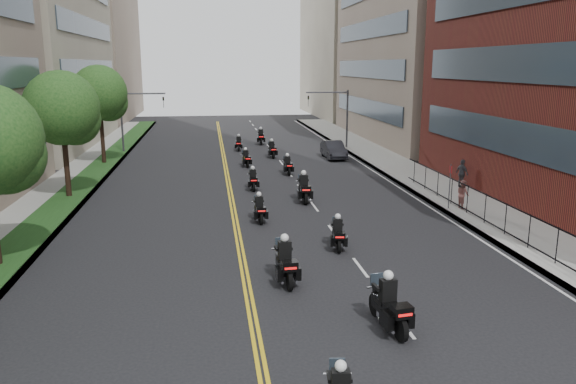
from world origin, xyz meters
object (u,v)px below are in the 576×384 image
at_px(motorcycle_3, 338,235).
at_px(motorcycle_9, 272,150).
at_px(motorcycle_8, 246,159).
at_px(pedestrian_b, 463,194).
at_px(motorcycle_4, 259,210).
at_px(motorcycle_6, 253,180).
at_px(motorcycle_5, 304,189).
at_px(motorcycle_7, 288,166).
at_px(parked_sedan, 334,150).
at_px(pedestrian_c, 462,174).
at_px(motorcycle_11, 261,137).
at_px(motorcycle_2, 285,264).
at_px(motorcycle_10, 239,144).
at_px(motorcycle_1, 389,307).

bearing_deg(motorcycle_3, motorcycle_9, 97.69).
height_order(motorcycle_8, pedestrian_b, pedestrian_b).
distance_m(motorcycle_4, motorcycle_6, 7.65).
bearing_deg(motorcycle_5, motorcycle_3, -87.66).
distance_m(motorcycle_7, motorcycle_8, 4.61).
distance_m(parked_sedan, pedestrian_c, 14.57).
height_order(motorcycle_11, pedestrian_c, pedestrian_c).
xyz_separation_m(motorcycle_8, motorcycle_9, (2.55, 4.15, 0.05)).
xyz_separation_m(motorcycle_2, motorcycle_7, (3.02, 21.00, -0.11)).
xyz_separation_m(motorcycle_9, motorcycle_11, (-0.17, 8.55, 0.04)).
relative_size(motorcycle_3, motorcycle_7, 0.99).
bearing_deg(motorcycle_5, motorcycle_7, 90.58).
xyz_separation_m(motorcycle_4, motorcycle_10, (0.28, 24.90, -0.00)).
relative_size(parked_sedan, pedestrian_c, 2.44).
bearing_deg(motorcycle_8, motorcycle_10, 83.79).
height_order(motorcycle_2, motorcycle_8, motorcycle_2).
distance_m(motorcycle_5, motorcycle_6, 4.62).
bearing_deg(motorcycle_2, motorcycle_7, 78.74).
bearing_deg(pedestrian_b, motorcycle_10, 19.91).
bearing_deg(motorcycle_9, motorcycle_3, -92.94).
bearing_deg(pedestrian_b, motorcycle_1, 142.58).
xyz_separation_m(pedestrian_b, pedestrian_c, (2.30, 5.11, 0.13)).
bearing_deg(motorcycle_9, motorcycle_1, -93.34).
relative_size(motorcycle_6, parked_sedan, 0.47).
relative_size(motorcycle_2, motorcycle_11, 1.04).
distance_m(motorcycle_4, motorcycle_9, 20.51).
bearing_deg(pedestrian_b, motorcycle_2, 124.38).
bearing_deg(motorcycle_4, motorcycle_2, -91.20).
bearing_deg(pedestrian_b, motorcycle_8, 30.63).
xyz_separation_m(motorcycle_8, motorcycle_10, (-0.10, 8.74, 0.01)).
distance_m(motorcycle_5, motorcycle_7, 8.61).
distance_m(motorcycle_8, pedestrian_b, 19.06).
bearing_deg(motorcycle_1, motorcycle_11, 82.33).
height_order(motorcycle_8, motorcycle_9, motorcycle_9).
height_order(motorcycle_7, pedestrian_c, pedestrian_c).
distance_m(motorcycle_1, parked_sedan, 32.36).
distance_m(motorcycle_4, motorcycle_10, 24.90).
bearing_deg(motorcycle_7, motorcycle_6, -122.99).
bearing_deg(motorcycle_2, pedestrian_b, 36.00).
bearing_deg(motorcycle_4, motorcycle_8, 86.09).
bearing_deg(motorcycle_5, pedestrian_b, -19.41).
xyz_separation_m(motorcycle_6, pedestrian_b, (11.13, -7.03, 0.33)).
xyz_separation_m(motorcycle_4, motorcycle_11, (2.75, 28.86, 0.09)).
bearing_deg(motorcycle_8, motorcycle_5, -84.83).
distance_m(motorcycle_1, motorcycle_5, 16.62).
distance_m(motorcycle_1, motorcycle_7, 25.23).
xyz_separation_m(motorcycle_2, motorcycle_6, (0.07, 16.12, -0.12)).
bearing_deg(motorcycle_9, motorcycle_7, -91.00).
bearing_deg(motorcycle_11, motorcycle_2, -91.18).
relative_size(motorcycle_1, motorcycle_9, 1.12).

